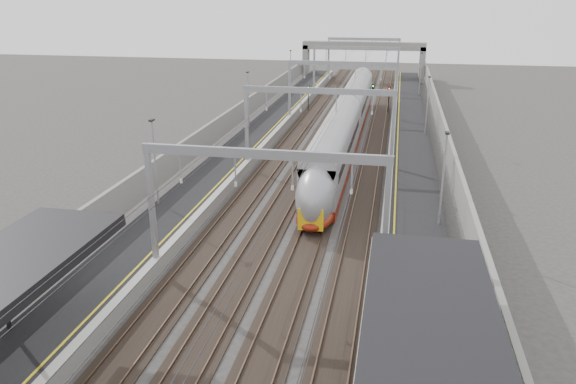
% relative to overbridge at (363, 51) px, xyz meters
% --- Properties ---
extents(platform_left, '(4.00, 120.00, 1.00)m').
position_rel_overbridge_xyz_m(platform_left, '(-8.00, -55.00, -4.81)').
color(platform_left, black).
rests_on(platform_left, ground).
extents(platform_right, '(4.00, 120.00, 1.00)m').
position_rel_overbridge_xyz_m(platform_right, '(8.00, -55.00, -4.81)').
color(platform_right, black).
rests_on(platform_right, ground).
extents(tracks, '(11.40, 140.00, 0.20)m').
position_rel_overbridge_xyz_m(tracks, '(0.00, -55.00, -5.26)').
color(tracks, black).
rests_on(tracks, ground).
extents(overhead_line, '(13.00, 140.00, 6.60)m').
position_rel_overbridge_xyz_m(overhead_line, '(0.00, -48.38, 0.83)').
color(overhead_line, gray).
rests_on(overhead_line, platform_left).
extents(overbridge, '(22.00, 2.20, 6.90)m').
position_rel_overbridge_xyz_m(overbridge, '(0.00, 0.00, 0.00)').
color(overbridge, gray).
rests_on(overbridge, ground).
extents(wall_left, '(0.30, 120.00, 3.20)m').
position_rel_overbridge_xyz_m(wall_left, '(-11.20, -55.00, -3.71)').
color(wall_left, gray).
rests_on(wall_left, ground).
extents(wall_right, '(0.30, 120.00, 3.20)m').
position_rel_overbridge_xyz_m(wall_right, '(11.20, -55.00, -3.71)').
color(wall_right, gray).
rests_on(wall_right, ground).
extents(train, '(2.65, 48.21, 4.19)m').
position_rel_overbridge_xyz_m(train, '(1.50, -49.13, -3.25)').
color(train, maroon).
rests_on(train, ground).
extents(signal_green, '(0.32, 0.32, 3.48)m').
position_rel_overbridge_xyz_m(signal_green, '(-5.20, -30.40, -2.89)').
color(signal_green, black).
rests_on(signal_green, ground).
extents(signal_red_near, '(0.32, 0.32, 3.48)m').
position_rel_overbridge_xyz_m(signal_red_near, '(3.20, -27.47, -2.89)').
color(signal_red_near, black).
rests_on(signal_red_near, ground).
extents(signal_red_far, '(0.32, 0.32, 3.48)m').
position_rel_overbridge_xyz_m(signal_red_far, '(5.40, -29.23, -2.89)').
color(signal_red_far, black).
rests_on(signal_red_far, ground).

